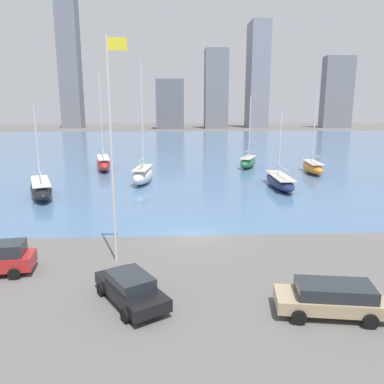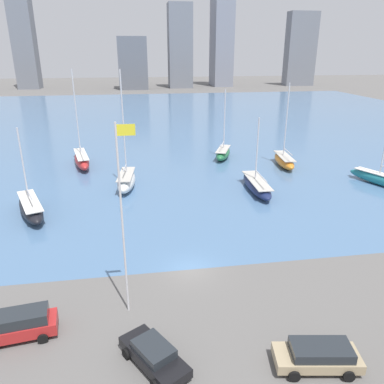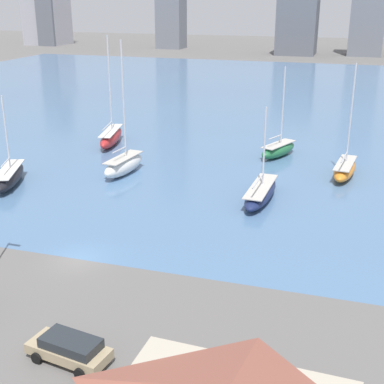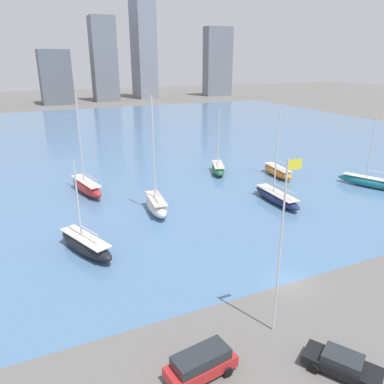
{
  "view_description": "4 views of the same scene",
  "coord_description": "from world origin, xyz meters",
  "px_view_note": "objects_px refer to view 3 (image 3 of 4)",
  "views": [
    {
      "loc": [
        -1.6,
        -27.22,
        9.47
      ],
      "look_at": [
        0.26,
        8.18,
        1.64
      ],
      "focal_mm": 35.0,
      "sensor_mm": 36.0,
      "label": 1
    },
    {
      "loc": [
        -4.24,
        -27.27,
        17.57
      ],
      "look_at": [
        1.9,
        11.29,
        2.78
      ],
      "focal_mm": 35.0,
      "sensor_mm": 36.0,
      "label": 2
    },
    {
      "loc": [
        20.19,
        -34.16,
        20.09
      ],
      "look_at": [
        5.82,
        12.21,
        2.13
      ],
      "focal_mm": 50.0,
      "sensor_mm": 36.0,
      "label": 3
    },
    {
      "loc": [
        -20.84,
        -23.3,
        19.65
      ],
      "look_at": [
        -4.51,
        11.92,
        5.83
      ],
      "focal_mm": 35.0,
      "sensor_mm": 36.0,
      "label": 4
    }
  ],
  "objects_px": {
    "sailboat_navy": "(261,192)",
    "sailboat_black": "(10,176)",
    "sailboat_orange": "(345,169)",
    "sailboat_green": "(278,149)",
    "sailboat_white": "(124,165)",
    "parked_wagon_tan": "(70,348)",
    "sailboat_red": "(111,137)"
  },
  "relations": [
    {
      "from": "sailboat_black",
      "to": "sailboat_red",
      "type": "bearing_deg",
      "value": 58.61
    },
    {
      "from": "sailboat_green",
      "to": "sailboat_black",
      "type": "relative_size",
      "value": 1.17
    },
    {
      "from": "sailboat_red",
      "to": "sailboat_white",
      "type": "xyz_separation_m",
      "value": [
        7.19,
        -11.74,
        0.03
      ]
    },
    {
      "from": "sailboat_navy",
      "to": "sailboat_white",
      "type": "distance_m",
      "value": 17.51
    },
    {
      "from": "sailboat_orange",
      "to": "sailboat_white",
      "type": "distance_m",
      "value": 26.02
    },
    {
      "from": "sailboat_red",
      "to": "sailboat_orange",
      "type": "xyz_separation_m",
      "value": [
        32.33,
        -5.03,
        -0.17
      ]
    },
    {
      "from": "sailboat_white",
      "to": "parked_wagon_tan",
      "type": "bearing_deg",
      "value": -64.64
    },
    {
      "from": "sailboat_white",
      "to": "sailboat_black",
      "type": "distance_m",
      "value": 12.93
    },
    {
      "from": "sailboat_green",
      "to": "sailboat_navy",
      "type": "bearing_deg",
      "value": -65.26
    },
    {
      "from": "sailboat_orange",
      "to": "sailboat_green",
      "type": "relative_size",
      "value": 1.12
    },
    {
      "from": "sailboat_red",
      "to": "sailboat_green",
      "type": "height_order",
      "value": "sailboat_red"
    },
    {
      "from": "sailboat_navy",
      "to": "parked_wagon_tan",
      "type": "distance_m",
      "value": 29.74
    },
    {
      "from": "sailboat_green",
      "to": "sailboat_white",
      "type": "bearing_deg",
      "value": -119.83
    },
    {
      "from": "sailboat_black",
      "to": "sailboat_white",
      "type": "bearing_deg",
      "value": 13.47
    },
    {
      "from": "sailboat_navy",
      "to": "sailboat_black",
      "type": "xyz_separation_m",
      "value": [
        -27.75,
        -3.65,
        0.15
      ]
    },
    {
      "from": "sailboat_white",
      "to": "sailboat_black",
      "type": "height_order",
      "value": "sailboat_white"
    },
    {
      "from": "sailboat_red",
      "to": "sailboat_orange",
      "type": "height_order",
      "value": "sailboat_red"
    },
    {
      "from": "sailboat_red",
      "to": "parked_wagon_tan",
      "type": "bearing_deg",
      "value": -79.7
    },
    {
      "from": "sailboat_navy",
      "to": "sailboat_white",
      "type": "bearing_deg",
      "value": 169.81
    },
    {
      "from": "sailboat_red",
      "to": "sailboat_navy",
      "type": "bearing_deg",
      "value": -44.58
    },
    {
      "from": "sailboat_black",
      "to": "parked_wagon_tan",
      "type": "distance_m",
      "value": 33.61
    },
    {
      "from": "sailboat_orange",
      "to": "sailboat_black",
      "type": "height_order",
      "value": "sailboat_orange"
    },
    {
      "from": "sailboat_white",
      "to": "sailboat_black",
      "type": "xyz_separation_m",
      "value": [
        -10.64,
        -7.35,
        -0.18
      ]
    },
    {
      "from": "sailboat_navy",
      "to": "sailboat_green",
      "type": "bearing_deg",
      "value": 94.29
    },
    {
      "from": "sailboat_red",
      "to": "sailboat_navy",
      "type": "xyz_separation_m",
      "value": [
        24.3,
        -15.43,
        -0.31
      ]
    },
    {
      "from": "sailboat_orange",
      "to": "sailboat_white",
      "type": "xyz_separation_m",
      "value": [
        -25.14,
        -6.71,
        0.2
      ]
    },
    {
      "from": "sailboat_black",
      "to": "parked_wagon_tan",
      "type": "height_order",
      "value": "sailboat_black"
    },
    {
      "from": "sailboat_black",
      "to": "sailboat_orange",
      "type": "bearing_deg",
      "value": 0.29
    },
    {
      "from": "sailboat_black",
      "to": "parked_wagon_tan",
      "type": "bearing_deg",
      "value": -70.52
    },
    {
      "from": "sailboat_red",
      "to": "sailboat_black",
      "type": "relative_size",
      "value": 1.51
    },
    {
      "from": "sailboat_white",
      "to": "sailboat_black",
      "type": "relative_size",
      "value": 1.56
    },
    {
      "from": "sailboat_green",
      "to": "sailboat_white",
      "type": "height_order",
      "value": "sailboat_white"
    }
  ]
}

